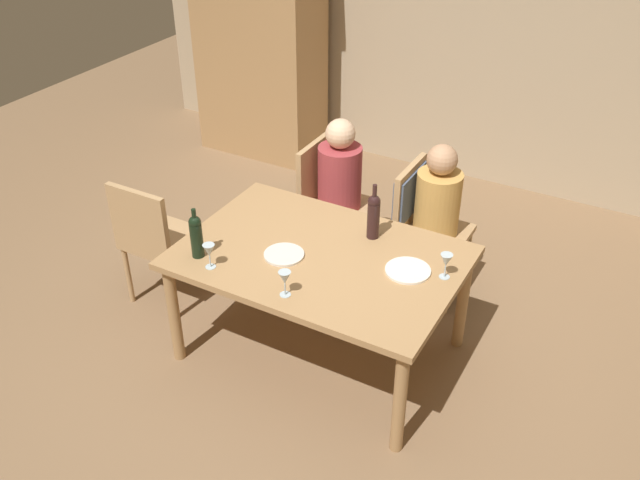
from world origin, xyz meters
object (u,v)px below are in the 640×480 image
object	(u,v)px
wine_glass_near_right	(285,279)
dinner_plate_guest_left	(408,270)
chair_left_end	(154,236)
dinner_plate_host	(284,255)
chair_far_right	(419,212)
wine_glass_near_left	(446,261)
dining_table	(320,266)
wine_glass_centre	(209,251)
person_woman_host	(441,211)
person_man_bearded	(343,184)
armoire_cabinet	(259,35)
handbag	(202,256)
chair_far_left	(328,195)
wine_bottle_dark_red	(374,215)
wine_bottle_tall_green	(196,235)

from	to	relation	value
wine_glass_near_right	dinner_plate_guest_left	distance (m)	0.71
chair_left_end	dinner_plate_host	xyz separation A→B (m)	(1.01, -0.02, 0.20)
chair_far_right	wine_glass_near_left	distance (m)	0.94
dining_table	wine_glass_centre	bearing A→B (deg)	-139.48
person_woman_host	person_man_bearded	xyz separation A→B (m)	(-0.72, 0.00, 0.01)
armoire_cabinet	handbag	bearing A→B (deg)	-69.70
chair_far_left	wine_bottle_dark_red	distance (m)	0.94
dinner_plate_host	chair_far_right	bearing A→B (deg)	68.35
chair_far_right	chair_far_left	distance (m)	0.69
wine_glass_centre	wine_glass_near_right	world-z (taller)	same
person_man_bearded	handbag	world-z (taller)	person_man_bearded
chair_left_end	chair_far_left	bearing A→B (deg)	54.13
wine_bottle_dark_red	dinner_plate_guest_left	xyz separation A→B (m)	(0.32, -0.23, -0.14)
wine_glass_centre	dinner_plate_host	size ratio (longest dim) A/B	0.64
wine_bottle_dark_red	armoire_cabinet	bearing A→B (deg)	136.44
chair_far_left	person_woman_host	world-z (taller)	person_woman_host
chair_left_end	wine_glass_centre	size ratio (longest dim) A/B	6.17
wine_bottle_dark_red	wine_glass_near_right	xyz separation A→B (m)	(-0.16, -0.74, -0.05)
person_man_bearded	wine_bottle_tall_green	distance (m)	1.32
chair_left_end	person_man_bearded	distance (m)	1.33
person_man_bearded	wine_glass_near_right	bearing A→B (deg)	14.89
chair_left_end	handbag	xyz separation A→B (m)	(0.00, 0.44, -0.42)
person_woman_host	handbag	world-z (taller)	person_woman_host
dinner_plate_host	handbag	bearing A→B (deg)	155.48
person_man_bearded	chair_left_end	bearing A→B (deg)	-39.85
chair_far_right	wine_glass_near_right	xyz separation A→B (m)	(-0.21, -1.34, 0.24)
chair_far_right	wine_glass_near_left	xyz separation A→B (m)	(0.46, -0.79, 0.24)
wine_bottle_tall_green	wine_glass_centre	world-z (taller)	wine_bottle_tall_green
armoire_cabinet	wine_glass_near_right	size ratio (longest dim) A/B	14.63
chair_left_end	wine_glass_near_left	world-z (taller)	chair_left_end
dining_table	wine_bottle_tall_green	bearing A→B (deg)	-150.04
chair_far_left	person_woman_host	distance (m)	0.84
wine_bottle_dark_red	wine_glass_near_right	world-z (taller)	wine_bottle_dark_red
wine_bottle_dark_red	handbag	world-z (taller)	wine_bottle_dark_red
wine_bottle_tall_green	wine_glass_centre	bearing A→B (deg)	-24.16
person_man_bearded	wine_glass_centre	world-z (taller)	person_man_bearded
wine_bottle_tall_green	wine_bottle_dark_red	xyz separation A→B (m)	(0.78, 0.66, 0.01)
dining_table	wine_bottle_dark_red	xyz separation A→B (m)	(0.18, 0.32, 0.23)
person_woman_host	handbag	distance (m)	1.75
armoire_cabinet	chair_far_right	bearing A→B (deg)	-32.67
chair_far_left	wine_glass_near_right	bearing A→B (deg)	19.29
wine_bottle_dark_red	wine_glass_centre	distance (m)	0.97
dinner_plate_guest_left	handbag	bearing A→B (deg)	171.29
wine_glass_near_left	wine_glass_centre	size ratio (longest dim) A/B	1.00
person_woman_host	dinner_plate_host	xyz separation A→B (m)	(-0.56, -1.03, 0.09)
dinner_plate_guest_left	person_woman_host	bearing A→B (deg)	98.09
dining_table	handbag	xyz separation A→B (m)	(-1.18, 0.35, -0.54)
armoire_cabinet	dinner_plate_host	distance (m)	2.98
wine_glass_near_left	handbag	distance (m)	2.02
chair_far_left	wine_bottle_tall_green	xyz separation A→B (m)	(-0.15, -1.27, 0.33)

